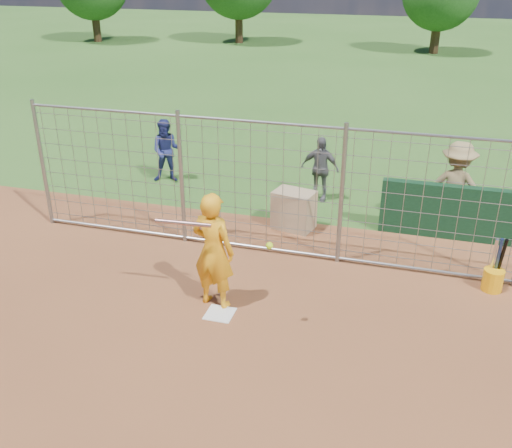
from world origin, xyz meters
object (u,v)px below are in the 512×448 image
(batter, at_px, (213,251))
(bystander_a, at_px, (167,151))
(bystander_c, at_px, (456,188))
(bystander_b, at_px, (320,169))
(bucket_with_bats, at_px, (493,277))
(equipment_bin, at_px, (294,210))

(batter, height_order, bystander_a, batter)
(batter, relative_size, bystander_c, 1.03)
(bystander_b, distance_m, bystander_c, 3.00)
(bystander_a, distance_m, bystander_c, 6.74)
(bystander_c, bearing_deg, batter, 56.61)
(batter, height_order, bystander_b, batter)
(bystander_a, bearing_deg, batter, -76.78)
(bystander_c, bearing_deg, bucket_with_bats, 116.20)
(batter, relative_size, equipment_bin, 2.40)
(bystander_b, bearing_deg, batter, -94.65)
(bystander_c, relative_size, equipment_bin, 2.33)
(bystander_c, xyz_separation_m, equipment_bin, (-3.08, -0.78, -0.53))
(batter, relative_size, bystander_b, 1.29)
(batter, height_order, equipment_bin, batter)
(bystander_c, bearing_deg, equipment_bin, 24.07)
(batter, bearing_deg, bystander_a, -48.27)
(equipment_bin, bearing_deg, bucket_with_bats, -8.21)
(batter, relative_size, bucket_with_bats, 1.97)
(bystander_a, xyz_separation_m, equipment_bin, (3.58, -1.79, -0.38))
(bystander_b, relative_size, bystander_c, 0.80)
(bystander_a, relative_size, equipment_bin, 1.94)
(equipment_bin, bearing_deg, bystander_a, 166.16)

